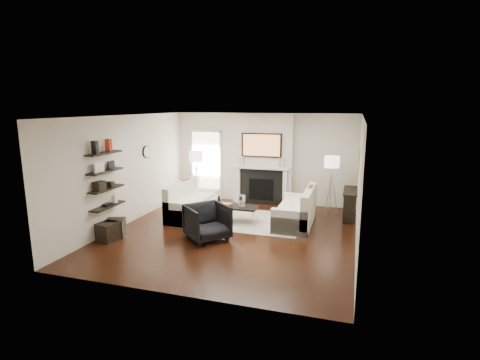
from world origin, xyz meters
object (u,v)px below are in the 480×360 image
(lamp_left_shade, at_px, (196,156))
(loveseat_left_base, at_px, (193,209))
(ottoman_near, at_px, (115,228))
(lamp_right_shade, at_px, (332,162))
(loveseat_right_base, at_px, (295,216))
(coffee_table, at_px, (236,207))
(armchair, at_px, (207,220))

(lamp_left_shade, bearing_deg, loveseat_left_base, -70.35)
(ottoman_near, bearing_deg, lamp_right_shade, 35.63)
(loveseat_left_base, height_order, lamp_left_shade, lamp_left_shade)
(loveseat_right_base, height_order, coffee_table, same)
(loveseat_right_base, xyz_separation_m, ottoman_near, (-3.75, -2.06, -0.01))
(loveseat_left_base, bearing_deg, ottoman_near, -119.43)
(loveseat_right_base, bearing_deg, coffee_table, -170.53)
(lamp_left_shade, distance_m, ottoman_near, 3.46)
(loveseat_right_base, distance_m, lamp_right_shade, 1.87)
(coffee_table, height_order, ottoman_near, coffee_table)
(loveseat_right_base, distance_m, armchair, 2.34)
(coffee_table, distance_m, lamp_left_shade, 2.39)
(loveseat_left_base, relative_size, armchair, 2.07)
(loveseat_right_base, height_order, lamp_right_shade, lamp_right_shade)
(loveseat_right_base, distance_m, coffee_table, 1.49)
(loveseat_left_base, distance_m, loveseat_right_base, 2.69)
(loveseat_left_base, relative_size, ottoman_near, 4.50)
(armchair, relative_size, ottoman_near, 2.17)
(armchair, bearing_deg, coffee_table, 32.43)
(loveseat_left_base, distance_m, lamp_left_shade, 1.83)
(lamp_right_shade, relative_size, ottoman_near, 1.00)
(ottoman_near, bearing_deg, armchair, 12.31)
(armchair, height_order, ottoman_near, armchair)
(coffee_table, distance_m, lamp_right_shade, 2.84)
(loveseat_left_base, bearing_deg, lamp_left_shade, 109.65)
(lamp_left_shade, bearing_deg, loveseat_right_base, -19.36)
(coffee_table, distance_m, armchair, 1.39)
(coffee_table, height_order, armchair, armchair)
(coffee_table, bearing_deg, loveseat_left_base, 176.27)
(lamp_right_shade, height_order, ottoman_near, lamp_right_shade)
(armchair, relative_size, lamp_left_shade, 2.17)
(lamp_right_shade, bearing_deg, armchair, -131.38)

